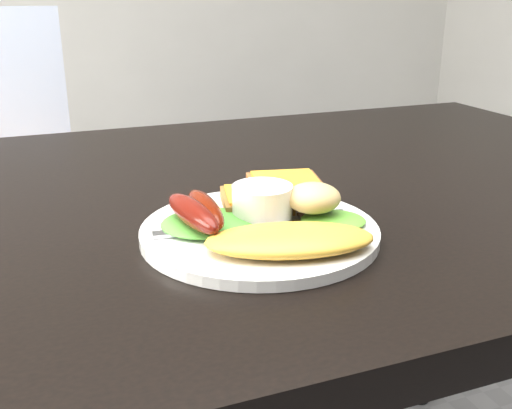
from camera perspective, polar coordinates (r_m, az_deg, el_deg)
name	(u,v)px	position (r m, az deg, el deg)	size (l,w,h in m)	color
dining_table	(279,196)	(0.79, 2.19, 0.78)	(1.20, 0.80, 0.04)	black
dining_chair	(4,196)	(1.79, -22.89, 0.74)	(0.41, 0.41, 0.05)	tan
person	(38,81)	(1.17, -20.05, 10.96)	(0.60, 0.40, 1.66)	navy
plate	(260,232)	(0.61, 0.34, -2.61)	(0.24, 0.24, 0.01)	white
lettuce_left	(208,223)	(0.61, -4.62, -1.74)	(0.10, 0.09, 0.01)	green
lettuce_right	(333,220)	(0.62, 7.36, -1.47)	(0.07, 0.06, 0.01)	#478D2F
omelette	(290,240)	(0.55, 3.24, -3.38)	(0.16, 0.07, 0.02)	gold
sausage_a	(193,213)	(0.59, -6.07, -0.80)	(0.03, 0.11, 0.03)	#5E100F
sausage_b	(205,209)	(0.60, -4.87, -0.42)	(0.02, 0.10, 0.02)	#5A1104
ramekin	(262,203)	(0.62, 0.60, 0.19)	(0.06, 0.06, 0.04)	white
toast_a	(256,200)	(0.66, 0.02, 0.41)	(0.07, 0.07, 0.01)	olive
toast_b	(286,187)	(0.66, 2.85, 1.69)	(0.08, 0.08, 0.01)	brown
potato_salad	(313,198)	(0.62, 5.47, 0.64)	(0.06, 0.05, 0.03)	beige
fork	(230,229)	(0.59, -2.48, -2.33)	(0.15, 0.01, 0.00)	#ADAFB7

